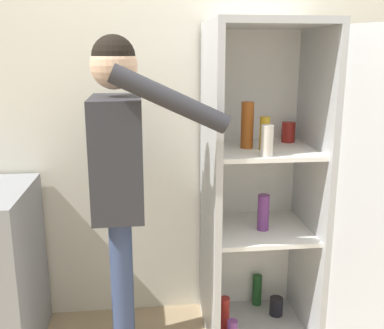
{
  "coord_description": "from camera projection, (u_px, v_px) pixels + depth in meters",
  "views": [
    {
      "loc": [
        -0.48,
        -1.69,
        1.61
      ],
      "look_at": [
        -0.21,
        0.64,
        1.03
      ],
      "focal_mm": 42.0,
      "sensor_mm": 36.0,
      "label": 1
    }
  ],
  "objects": [
    {
      "name": "wall_back",
      "position": [
        221.0,
        111.0,
        2.71
      ],
      "size": [
        7.0,
        0.06,
        2.55
      ],
      "color": "silver",
      "rests_on": "ground_plane"
    },
    {
      "name": "refrigerator",
      "position": [
        285.0,
        192.0,
        2.43
      ],
      "size": [
        0.94,
        1.12,
        1.78
      ],
      "color": "#B7BABC",
      "rests_on": "ground_plane"
    },
    {
      "name": "person",
      "position": [
        120.0,
        163.0,
        2.24
      ],
      "size": [
        0.64,
        0.58,
        1.7
      ],
      "color": "#384770",
      "rests_on": "ground_plane"
    }
  ]
}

